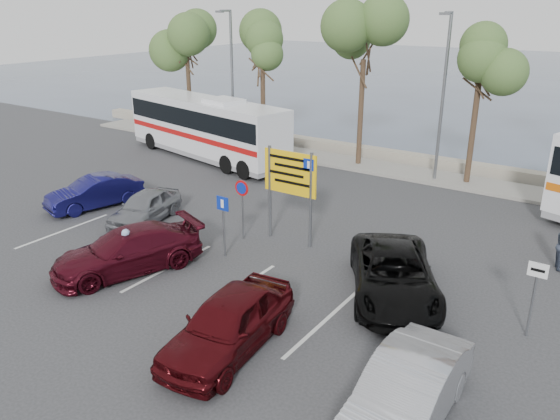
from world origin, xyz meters
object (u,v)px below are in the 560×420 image
Objects in this scene: street_lamp_right at (443,90)px; car_silver_a at (145,207)px; street_lamp_left at (231,72)px; car_maroon at (127,251)px; direction_sign at (290,180)px; car_red at (229,323)px; suv_black at (394,274)px; car_silver_b at (406,394)px; coach_bus_left at (206,129)px; pedestrian_near at (128,251)px; car_blue at (95,192)px.

car_silver_a is (-8.00, -12.02, -3.95)m from street_lamp_right.
street_lamp_left is 1.60× the size of car_maroon.
car_red is (2.50, -6.70, -1.65)m from direction_sign.
direction_sign is at bearing 131.89° from suv_black.
car_silver_b is (4.80, 0.00, -0.03)m from car_red.
car_maroon reaches higher than car_silver_a.
car_silver_b reaches higher than car_silver_a.
car_red reaches higher than car_maroon.
coach_bus_left reaches higher than direction_sign.
suv_black reaches higher than car_silver_a.
suv_black reaches higher than car_maroon.
coach_bus_left reaches higher than pedestrian_near.
pedestrian_near is at bearing 171.51° from car_silver_b.
coach_bus_left is 2.88× the size of car_blue.
car_red is at bearing 140.57° from pedestrian_near.
car_red is 1.00× the size of car_silver_b.
street_lamp_right is 16.70m from car_maroon.
street_lamp_left is at bearing 122.63° from car_red.
coach_bus_left reaches higher than car_silver_a.
coach_bus_left is at bearing -81.78° from street_lamp_left.
street_lamp_right is at bearing 13.51° from coach_bus_left.
pedestrian_near is at bearing -120.17° from direction_sign.
street_lamp_left is 1.00× the size of street_lamp_right.
direction_sign is 0.30× the size of coach_bus_left.
street_lamp_left is 17.86m from pedestrian_near.
coach_bus_left is 19.17m from car_red.
car_red is at bearing -69.56° from direction_sign.
pedestrian_near is (-10.32, 1.50, 0.04)m from car_silver_b.
coach_bus_left is 2.62× the size of car_red.
car_silver_b is at bearing -34.11° from car_silver_a.
street_lamp_right is 2.10× the size of car_silver_a.
coach_bus_left is 2.39× the size of car_maroon.
car_maroon is 5.89m from car_red.
car_silver_a is 0.72× the size of suv_black.
car_maroon is at bearing -63.56° from car_silver_a.
car_silver_b is (10.46, -1.61, 0.03)m from car_maroon.
suv_black is (14.07, 0.00, 0.05)m from car_blue.
car_silver_a is at bearing 151.32° from car_maroon.
car_blue is 6.89m from car_maroon.
car_red is 5.55m from suv_black.
car_silver_a is 10.90m from suv_black.
street_lamp_left is 2.23× the size of direction_sign.
car_red is 0.86× the size of suv_black.
suv_black is at bearing 179.63° from pedestrian_near.
direction_sign reaches higher than suv_black.
car_silver_b is 10.43m from pedestrian_near.
car_blue is 17.21m from car_silver_b.
suv_black is (4.90, -1.70, -1.69)m from direction_sign.
car_silver_b is (2.40, -5.00, 0.01)m from suv_black.
car_blue is at bearing 162.89° from car_silver_b.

